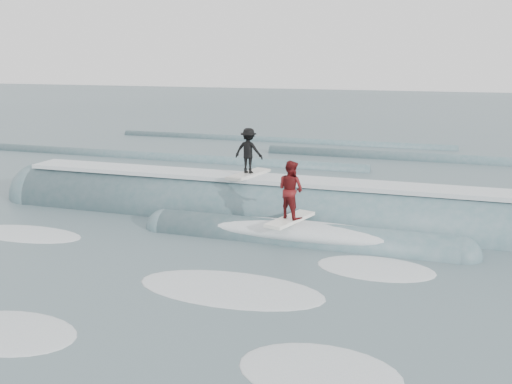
% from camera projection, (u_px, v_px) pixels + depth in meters
% --- Properties ---
extents(ground, '(160.00, 160.00, 0.00)m').
position_uv_depth(ground, '(208.00, 267.00, 14.93)').
color(ground, '#3B5157').
rests_on(ground, ground).
extents(breaking_wave, '(20.74, 4.11, 2.67)m').
position_uv_depth(breaking_wave, '(269.00, 218.00, 19.26)').
color(breaking_wave, '#3D6067').
rests_on(breaking_wave, ground).
extents(surfer_black, '(1.02, 2.07, 1.63)m').
position_uv_depth(surfer_black, '(249.00, 153.00, 19.27)').
color(surfer_black, silver).
rests_on(surfer_black, ground).
extents(surfer_red, '(1.12, 2.07, 1.83)m').
position_uv_depth(surfer_red, '(291.00, 193.00, 16.77)').
color(surfer_red, white).
rests_on(surfer_red, ground).
extents(whitewater, '(14.37, 7.68, 0.10)m').
position_uv_depth(whitewater, '(160.00, 278.00, 14.20)').
color(whitewater, white).
rests_on(whitewater, ground).
extents(far_swells, '(37.84, 8.65, 0.80)m').
position_uv_depth(far_swells, '(320.00, 156.00, 31.47)').
color(far_swells, '#3D6067').
rests_on(far_swells, ground).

